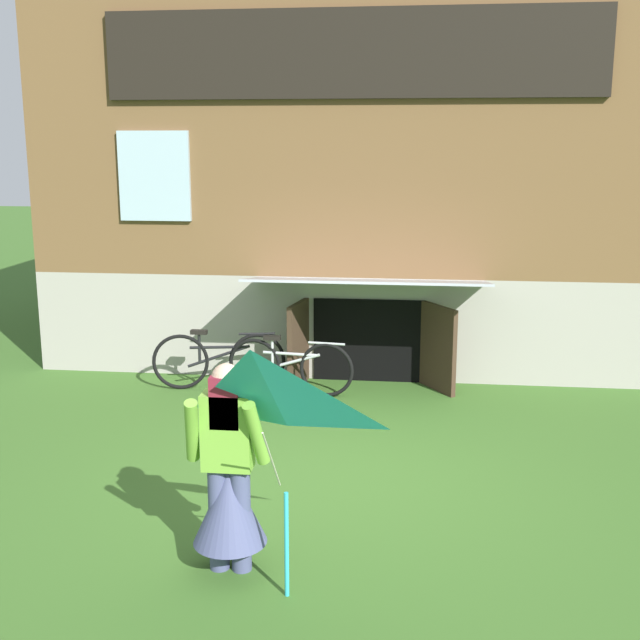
% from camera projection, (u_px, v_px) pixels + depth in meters
% --- Properties ---
extents(ground_plane, '(60.00, 60.00, 0.00)m').
position_uv_depth(ground_plane, '(323.00, 473.00, 7.41)').
color(ground_plane, '#386023').
extents(log_house, '(8.20, 6.13, 5.43)m').
position_uv_depth(log_house, '(364.00, 159.00, 12.17)').
color(log_house, '#9E998E').
rests_on(log_house, ground_plane).
extents(person, '(0.60, 0.52, 1.51)m').
position_uv_depth(person, '(229.00, 486.00, 5.60)').
color(person, '#474C75').
rests_on(person, ground_plane).
extents(kite, '(1.13, 1.07, 1.65)m').
position_uv_depth(kite, '(252.00, 424.00, 4.89)').
color(kite, '#2DB2CC').
rests_on(kite, ground_plane).
extents(bicycle_silver, '(1.54, 0.23, 0.71)m').
position_uv_depth(bicycle_silver, '(290.00, 366.00, 9.66)').
color(bicycle_silver, black).
rests_on(bicycle_silver, ground_plane).
extents(bicycle_black, '(1.60, 0.34, 0.74)m').
position_uv_depth(bicycle_black, '(219.00, 360.00, 9.88)').
color(bicycle_black, black).
rests_on(bicycle_black, ground_plane).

